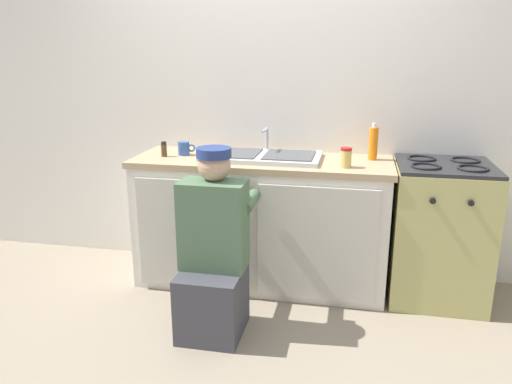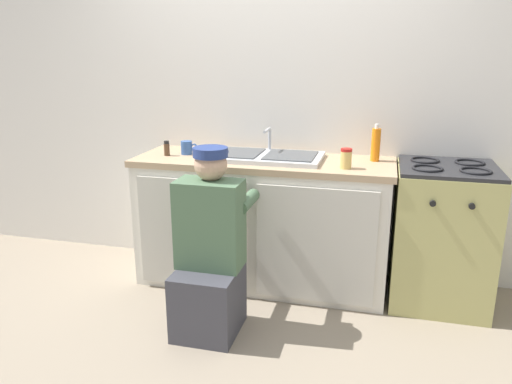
# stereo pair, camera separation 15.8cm
# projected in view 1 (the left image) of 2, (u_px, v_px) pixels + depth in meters

# --- Properties ---
(ground_plane) EXTENTS (12.00, 12.00, 0.00)m
(ground_plane) POSITION_uv_depth(u_px,v_px,m) (253.00, 299.00, 3.40)
(ground_plane) COLOR gray
(back_wall) EXTENTS (6.00, 0.10, 2.50)m
(back_wall) POSITION_uv_depth(u_px,v_px,m) (271.00, 104.00, 3.66)
(back_wall) COLOR silver
(back_wall) RESTS_ON ground_plane
(counter_cabinet) EXTENTS (1.73, 0.62, 0.87)m
(counter_cabinet) POSITION_uv_depth(u_px,v_px,m) (261.00, 224.00, 3.55)
(counter_cabinet) COLOR silver
(counter_cabinet) RESTS_ON ground_plane
(countertop) EXTENTS (1.77, 0.62, 0.04)m
(countertop) POSITION_uv_depth(u_px,v_px,m) (262.00, 162.00, 3.43)
(countertop) COLOR tan
(countertop) RESTS_ON counter_cabinet
(sink_double_basin) EXTENTS (0.80, 0.44, 0.19)m
(sink_double_basin) POSITION_uv_depth(u_px,v_px,m) (262.00, 156.00, 3.42)
(sink_double_basin) COLOR silver
(sink_double_basin) RESTS_ON countertop
(stove_range) EXTENTS (0.61, 0.62, 0.94)m
(stove_range) POSITION_uv_depth(u_px,v_px,m) (439.00, 232.00, 3.32)
(stove_range) COLOR tan
(stove_range) RESTS_ON ground_plane
(plumber_person) EXTENTS (0.42, 0.61, 1.10)m
(plumber_person) POSITION_uv_depth(u_px,v_px,m) (213.00, 258.00, 2.91)
(plumber_person) COLOR #3F3F47
(plumber_person) RESTS_ON ground_plane
(soap_bottle_orange) EXTENTS (0.06, 0.06, 0.25)m
(soap_bottle_orange) POSITION_uv_depth(u_px,v_px,m) (373.00, 143.00, 3.37)
(soap_bottle_orange) COLOR orange
(soap_bottle_orange) RESTS_ON countertop
(condiment_jar) EXTENTS (0.07, 0.07, 0.13)m
(condiment_jar) POSITION_uv_depth(u_px,v_px,m) (346.00, 158.00, 3.16)
(condiment_jar) COLOR #DBB760
(condiment_jar) RESTS_ON countertop
(coffee_mug) EXTENTS (0.13, 0.08, 0.09)m
(coffee_mug) POSITION_uv_depth(u_px,v_px,m) (184.00, 148.00, 3.54)
(coffee_mug) COLOR #335699
(coffee_mug) RESTS_ON countertop
(spice_bottle_pepper) EXTENTS (0.04, 0.04, 0.10)m
(spice_bottle_pepper) POSITION_uv_depth(u_px,v_px,m) (164.00, 149.00, 3.48)
(spice_bottle_pepper) COLOR #513823
(spice_bottle_pepper) RESTS_ON countertop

